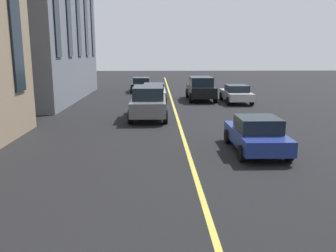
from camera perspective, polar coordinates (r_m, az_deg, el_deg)
name	(u,v)px	position (r m, az deg, el deg)	size (l,w,h in m)	color
lane_centre_line	(185,143)	(15.03, 2.80, -2.79)	(80.00, 0.16, 0.01)	#D8C64C
car_blue_far	(256,134)	(14.00, 14.17, -1.31)	(3.90, 1.89, 1.40)	navy
car_black_near	(142,84)	(35.03, -4.33, 6.78)	(4.40, 1.95, 1.37)	black
car_black_parked_a	(201,88)	(28.54, 5.35, 6.13)	(4.70, 2.14, 1.88)	black
car_white_trailing	(154,92)	(28.22, -2.29, 5.57)	(4.40, 1.95, 1.37)	silver
car_grey_mid	(148,102)	(20.48, -3.20, 3.91)	(4.70, 2.14, 1.88)	slate
car_silver_parked_b	(236,93)	(27.58, 11.02, 5.21)	(4.40, 1.95, 1.37)	#B7BABF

